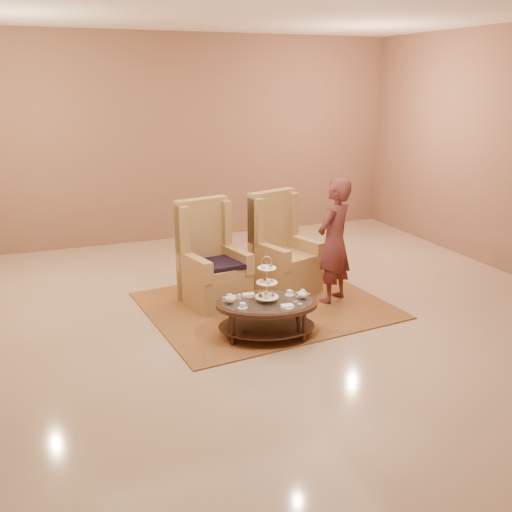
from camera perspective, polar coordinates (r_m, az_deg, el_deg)
name	(u,v)px	position (r m, az deg, el deg)	size (l,w,h in m)	color
ground	(265,321)	(6.81, 0.89, -6.49)	(8.00, 8.00, 0.00)	tan
ceiling	(265,321)	(6.81, 0.89, -6.49)	(8.00, 8.00, 0.02)	silver
wall_back	(178,139)	(10.10, -7.80, 11.47)	(8.00, 0.04, 3.50)	#885F4A
rug	(265,305)	(7.24, 0.92, -4.94)	(3.09, 2.66, 0.02)	olive
tea_table	(267,308)	(6.28, 1.07, -5.22)	(1.29, 1.05, 0.94)	black
armchair_left	(211,269)	(7.25, -4.50, -1.27)	(0.86, 0.88, 1.32)	#AB8450
armchair_right	(281,258)	(7.68, 2.52, -0.17)	(0.91, 0.93, 1.33)	#AB8450
person	(334,242)	(7.21, 7.82, 1.44)	(0.70, 0.63, 1.60)	#5B2727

